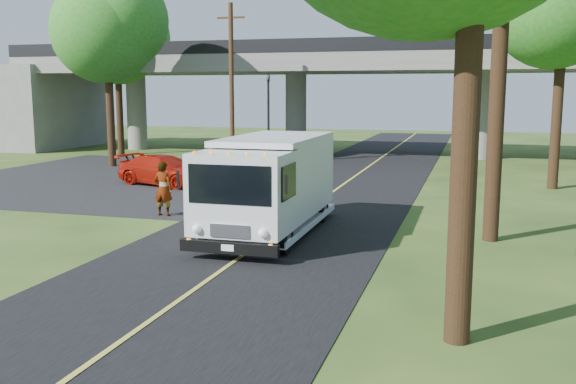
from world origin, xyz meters
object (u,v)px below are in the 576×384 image
at_px(tree_left_lot, 108,23).
at_px(step_van, 270,182).
at_px(utility_pole, 232,84).
at_px(red_sedan, 164,170).
at_px(tree_left_far, 118,40).
at_px(pedestrian, 163,189).
at_px(traffic_signal, 268,109).

xyz_separation_m(tree_left_lot, step_van, (13.68, -13.87, -6.33)).
xyz_separation_m(utility_pole, red_sedan, (-0.30, -7.76, -3.92)).
height_order(tree_left_far, pedestrian, tree_left_far).
bearing_deg(utility_pole, tree_left_far, 157.57).
bearing_deg(tree_left_far, tree_left_lot, -63.43).
distance_m(tree_left_far, red_sedan, 16.17).
bearing_deg(utility_pole, red_sedan, -92.19).
relative_size(utility_pole, red_sedan, 1.92).
height_order(traffic_signal, tree_left_far, tree_left_far).
xyz_separation_m(tree_left_far, pedestrian, (12.33, -18.19, -6.51)).
bearing_deg(step_van, pedestrian, 158.67).
relative_size(step_van, red_sedan, 1.48).
bearing_deg(tree_left_lot, tree_left_far, 116.57).
relative_size(traffic_signal, tree_left_lot, 0.50).
bearing_deg(pedestrian, utility_pole, -76.71).
xyz_separation_m(traffic_signal, red_sedan, (-1.80, -9.76, -2.52)).
distance_m(traffic_signal, tree_left_lot, 10.01).
height_order(utility_pole, step_van, utility_pole).
xyz_separation_m(traffic_signal, step_van, (5.89, -18.03, -1.63)).
distance_m(red_sedan, pedestrian, 7.39).
xyz_separation_m(tree_left_lot, red_sedan, (6.00, -5.60, -7.22)).
bearing_deg(step_van, traffic_signal, 107.85).
distance_m(utility_pole, pedestrian, 15.12).
height_order(step_van, red_sedan, step_van).
bearing_deg(tree_left_far, traffic_signal, -9.65).
bearing_deg(utility_pole, traffic_signal, 53.13).
xyz_separation_m(step_van, pedestrian, (-4.35, 1.68, -0.63)).
bearing_deg(pedestrian, tree_left_far, -54.51).
relative_size(utility_pole, step_van, 1.30).
relative_size(tree_left_lot, red_sedan, 2.24).
distance_m(tree_left_lot, red_sedan, 10.93).
height_order(tree_left_lot, red_sedan, tree_left_lot).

